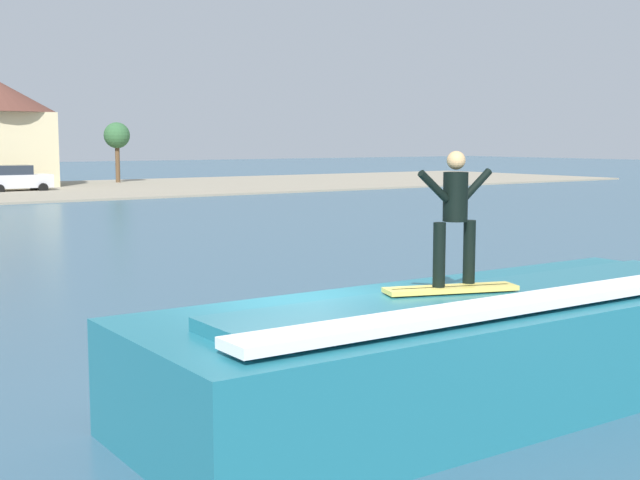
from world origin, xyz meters
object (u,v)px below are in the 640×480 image
Objects in this scene: surfer at (455,210)px; car_far_shore at (16,179)px; wave_crest at (471,348)px; tree_tall_bare at (29,133)px; tree_short_bushy at (117,137)px; surfboard at (451,289)px.

car_far_shore is at bearing 81.16° from surfer.
wave_crest is 1.74× the size of tree_tall_bare.
tree_short_bushy is at bearing 73.30° from wave_crest.
car_far_shore is 0.89× the size of tree_short_bushy.
tree_tall_bare is at bearing 79.66° from wave_crest.
tree_short_bushy is at bearing 72.93° from surfer.
tree_tall_bare is 6.76m from tree_short_bushy.
tree_tall_bare is (11.48, 60.08, 2.45)m from surfboard.
wave_crest is 2.13× the size of car_far_shore.
car_far_shore is at bearing 81.62° from wave_crest.
car_far_shore is 0.82× the size of tree_tall_bare.
surfboard is at bearing -98.94° from car_far_shore.
wave_crest is 60.98m from tree_short_bushy.
wave_crest is at bearing 17.03° from surfboard.
tree_short_bushy is (6.57, -1.58, -0.27)m from tree_tall_bare.
wave_crest is 51.92m from car_far_shore.
car_far_shore is 9.72m from tree_tall_bare.
surfer is at bearing -166.23° from wave_crest.
tree_short_bushy is at bearing 35.04° from car_far_shore.
surfer reaches higher than car_far_shore.
tree_short_bushy reaches higher than car_far_shore.
tree_short_bushy is at bearing 72.85° from surfboard.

